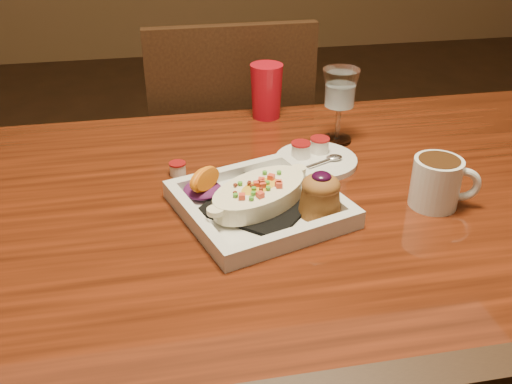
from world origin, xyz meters
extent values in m
cube|color=maroon|center=(0.00, 0.00, 0.73)|extent=(1.50, 0.90, 0.04)
cylinder|color=black|center=(0.67, 0.37, 0.35)|extent=(0.07, 0.07, 0.71)
cube|color=black|center=(0.00, 0.70, 0.45)|extent=(0.42, 0.42, 0.04)
cylinder|color=black|center=(0.17, 0.87, 0.23)|extent=(0.04, 0.04, 0.45)
cylinder|color=black|center=(-0.17, 0.87, 0.23)|extent=(0.04, 0.04, 0.45)
cylinder|color=black|center=(0.17, 0.53, 0.23)|extent=(0.04, 0.04, 0.45)
cylinder|color=black|center=(-0.17, 0.53, 0.23)|extent=(0.04, 0.04, 0.45)
cube|color=black|center=(0.00, 0.51, 0.70)|extent=(0.40, 0.03, 0.46)
cube|color=silver|center=(-0.03, 0.01, 0.76)|extent=(0.30, 0.30, 0.01)
cube|color=black|center=(-0.03, 0.01, 0.77)|extent=(0.21, 0.21, 0.01)
ellipsoid|color=gold|center=(-0.03, 0.01, 0.78)|extent=(0.18, 0.16, 0.03)
ellipsoid|color=#54134C|center=(-0.12, 0.06, 0.77)|extent=(0.07, 0.07, 0.02)
cone|color=brown|center=(0.06, -0.03, 0.79)|extent=(0.07, 0.07, 0.05)
ellipsoid|color=brown|center=(0.06, -0.03, 0.81)|extent=(0.06, 0.06, 0.03)
ellipsoid|color=black|center=(0.06, -0.03, 0.83)|extent=(0.03, 0.03, 0.01)
cylinder|color=silver|center=(0.25, -0.03, 0.79)|extent=(0.08, 0.08, 0.08)
cylinder|color=#331C0D|center=(0.25, -0.03, 0.83)|extent=(0.07, 0.07, 0.02)
torus|color=silver|center=(0.29, -0.04, 0.79)|extent=(0.06, 0.03, 0.06)
cylinder|color=silver|center=(0.17, 0.25, 0.75)|extent=(0.06, 0.06, 0.01)
cylinder|color=silver|center=(0.17, 0.25, 0.79)|extent=(0.01, 0.01, 0.07)
cone|color=silver|center=(0.17, 0.25, 0.86)|extent=(0.07, 0.07, 0.08)
cylinder|color=silver|center=(0.11, 0.16, 0.76)|extent=(0.15, 0.15, 0.01)
cylinder|color=white|center=(0.08, 0.17, 0.77)|extent=(0.04, 0.04, 0.03)
cylinder|color=maroon|center=(0.08, 0.17, 0.79)|extent=(0.04, 0.04, 0.00)
cylinder|color=white|center=(0.12, 0.18, 0.77)|extent=(0.04, 0.04, 0.03)
cylinder|color=maroon|center=(0.12, 0.18, 0.79)|extent=(0.04, 0.04, 0.00)
cylinder|color=white|center=(-0.15, 0.16, 0.76)|extent=(0.03, 0.03, 0.02)
cylinder|color=maroon|center=(-0.15, 0.16, 0.77)|extent=(0.03, 0.03, 0.00)
cone|color=red|center=(0.06, 0.40, 0.81)|extent=(0.07, 0.07, 0.12)
camera|label=1|loc=(-0.19, -0.77, 1.24)|focal=40.00mm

